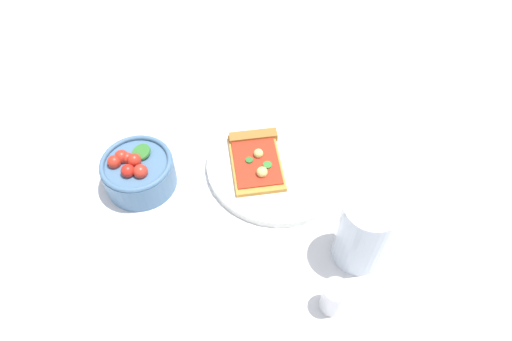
# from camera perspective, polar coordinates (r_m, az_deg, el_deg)

# --- Properties ---
(ground_plane) EXTENTS (2.40, 2.40, 0.00)m
(ground_plane) POSITION_cam_1_polar(r_m,az_deg,el_deg) (0.79, -0.19, 0.67)
(ground_plane) COLOR silver
(ground_plane) RESTS_ON ground
(plate) EXTENTS (0.25, 0.25, 0.01)m
(plate) POSITION_cam_1_polar(r_m,az_deg,el_deg) (0.79, 2.90, 0.87)
(plate) COLOR silver
(plate) RESTS_ON ground_plane
(pizza_slice_main) EXTENTS (0.14, 0.10, 0.02)m
(pizza_slice_main) POSITION_cam_1_polar(r_m,az_deg,el_deg) (0.78, 0.14, 1.66)
(pizza_slice_main) COLOR gold
(pizza_slice_main) RESTS_ON plate
(salad_bowl) EXTENTS (0.12, 0.12, 0.07)m
(salad_bowl) POSITION_cam_1_polar(r_m,az_deg,el_deg) (0.77, -14.48, -0.13)
(salad_bowl) COLOR #4C7299
(salad_bowl) RESTS_ON ground_plane
(soda_glass) EXTENTS (0.08, 0.08, 0.13)m
(soda_glass) POSITION_cam_1_polar(r_m,az_deg,el_deg) (0.67, 13.22, -7.65)
(soda_glass) COLOR silver
(soda_glass) RESTS_ON ground_plane
(paper_napkin) EXTENTS (0.12, 0.14, 0.00)m
(paper_napkin) POSITION_cam_1_polar(r_m,az_deg,el_deg) (1.00, -6.22, 13.67)
(paper_napkin) COLOR white
(paper_napkin) RESTS_ON ground_plane
(pepper_shaker) EXTENTS (0.04, 0.04, 0.07)m
(pepper_shaker) POSITION_cam_1_polar(r_m,az_deg,el_deg) (0.65, 9.75, -15.12)
(pepper_shaker) COLOR silver
(pepper_shaker) RESTS_ON ground_plane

